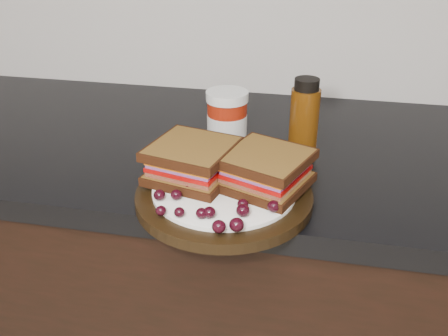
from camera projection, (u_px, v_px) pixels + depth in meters
The scene contains 31 objects.
base_cabinets at pixel (184, 309), 1.24m from camera, with size 3.96×0.58×0.86m, color black.
countertop at pixel (176, 145), 1.03m from camera, with size 3.98×0.60×0.04m, color black.
plate at pixel (224, 196), 0.79m from camera, with size 0.28×0.28×0.02m, color black.
sandwich_left at pixel (192, 161), 0.80m from camera, with size 0.13×0.13×0.06m, color brown, non-canonical shape.
sandwich_right at pixel (266, 170), 0.78m from camera, with size 0.12×0.12×0.06m, color brown, non-canonical shape.
grape_0 at pixel (159, 195), 0.75m from camera, with size 0.02×0.02×0.02m, color black.
grape_1 at pixel (176, 195), 0.75m from camera, with size 0.02×0.02×0.02m, color black.
grape_2 at pixel (161, 211), 0.71m from camera, with size 0.02×0.02×0.01m, color black.
grape_3 at pixel (179, 212), 0.71m from camera, with size 0.02×0.02×0.01m, color black.
grape_4 at pixel (202, 213), 0.71m from camera, with size 0.02×0.02×0.02m, color black.
grape_5 at pixel (209, 212), 0.71m from camera, with size 0.02×0.02×0.02m, color black.
grape_6 at pixel (219, 227), 0.67m from camera, with size 0.02×0.02×0.02m, color black.
grape_7 at pixel (237, 225), 0.68m from camera, with size 0.02×0.02×0.02m, color black.
grape_8 at pixel (243, 210), 0.71m from camera, with size 0.02×0.02×0.02m, color black.
grape_9 at pixel (243, 204), 0.73m from camera, with size 0.02×0.02×0.02m, color black.
grape_10 at pixel (274, 206), 0.72m from camera, with size 0.02×0.02×0.02m, color black.
grape_11 at pixel (270, 195), 0.75m from camera, with size 0.02×0.02×0.02m, color black.
grape_12 at pixel (282, 196), 0.75m from camera, with size 0.02×0.02×0.02m, color black.
grape_13 at pixel (288, 181), 0.79m from camera, with size 0.02×0.02×0.02m, color black.
grape_14 at pixel (276, 178), 0.80m from camera, with size 0.02×0.02×0.01m, color black.
grape_15 at pixel (253, 179), 0.79m from camera, with size 0.02×0.02×0.02m, color black.
grape_16 at pixel (203, 167), 0.83m from camera, with size 0.02×0.02×0.01m, color black.
grape_17 at pixel (194, 172), 0.81m from camera, with size 0.02×0.02×0.02m, color black.
grape_18 at pixel (178, 174), 0.81m from camera, with size 0.02×0.02×0.02m, color black.
grape_19 at pixel (168, 175), 0.80m from camera, with size 0.02×0.02×0.02m, color black.
grape_20 at pixel (188, 190), 0.76m from camera, with size 0.02×0.02×0.02m, color black.
grape_21 at pixel (197, 173), 0.81m from camera, with size 0.02×0.02×0.02m, color black.
grape_22 at pixel (192, 175), 0.81m from camera, with size 0.01×0.01×0.01m, color black.
grape_23 at pixel (168, 172), 0.82m from camera, with size 0.02×0.02×0.02m, color black.
condiment_jar at pixel (227, 121), 0.94m from camera, with size 0.08×0.08×0.12m, color maroon.
oil_bottle at pixel (304, 118), 0.91m from camera, with size 0.05×0.05×0.15m, color #4E2807.
Camera 1 is at (0.29, 0.80, 1.32)m, focal length 40.00 mm.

